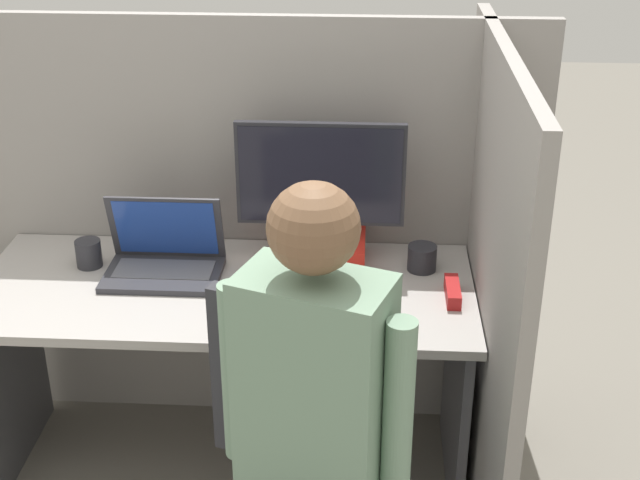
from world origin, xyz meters
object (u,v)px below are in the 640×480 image
at_px(person, 319,425).
at_px(coffee_mug, 422,258).
at_px(paper_box, 320,250).
at_px(pen_cup, 89,253).
at_px(carrot_toy, 342,308).
at_px(monitor, 320,181).
at_px(stapler, 453,292).
at_px(laptop, 164,260).

height_order(person, coffee_mug, person).
xyz_separation_m(paper_box, pen_cup, (-0.75, -0.07, 0.00)).
bearing_deg(carrot_toy, person, -92.91).
relative_size(monitor, stapler, 3.35).
height_order(monitor, laptop, monitor).
xyz_separation_m(monitor, coffee_mug, (0.33, -0.04, -0.25)).
relative_size(person, coffee_mug, 14.61).
distance_m(monitor, coffee_mug, 0.41).
height_order(monitor, coffee_mug, monitor).
relative_size(coffee_mug, pen_cup, 1.03).
bearing_deg(pen_cup, carrot_toy, -17.70).
height_order(laptop, carrot_toy, laptop).
height_order(laptop, stapler, laptop).
bearing_deg(person, coffee_mug, 73.24).
xyz_separation_m(stapler, coffee_mug, (-0.09, 0.18, 0.02)).
distance_m(coffee_mug, pen_cup, 1.08).
bearing_deg(stapler, person, -116.21).
xyz_separation_m(monitor, pen_cup, (-0.75, -0.08, -0.24)).
relative_size(laptop, person, 0.27).
height_order(paper_box, coffee_mug, paper_box).
height_order(paper_box, pen_cup, pen_cup).
xyz_separation_m(coffee_mug, pen_cup, (-1.08, -0.04, 0.00)).
height_order(laptop, person, person).
relative_size(monitor, carrot_toy, 3.65).
relative_size(paper_box, laptop, 0.80).
bearing_deg(monitor, paper_box, -90.00).
xyz_separation_m(monitor, carrot_toy, (0.09, -0.34, -0.26)).
height_order(laptop, coffee_mug, laptop).
height_order(paper_box, person, person).
bearing_deg(coffee_mug, paper_box, 174.09).
bearing_deg(laptop, pen_cup, 171.45).
relative_size(laptop, pen_cup, 4.06).
bearing_deg(laptop, coffee_mug, 5.35).
relative_size(paper_box, stapler, 1.83).
height_order(monitor, person, person).
distance_m(laptop, pen_cup, 0.26).
distance_m(laptop, coffee_mug, 0.83).
height_order(stapler, person, person).
bearing_deg(laptop, monitor, 13.03).
bearing_deg(stapler, paper_box, 152.45).
bearing_deg(laptop, person, -57.00).
bearing_deg(person, pen_cup, 132.37).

